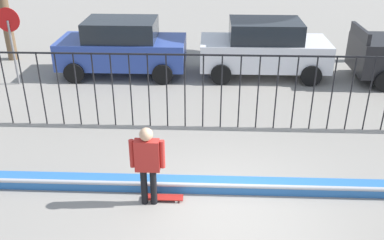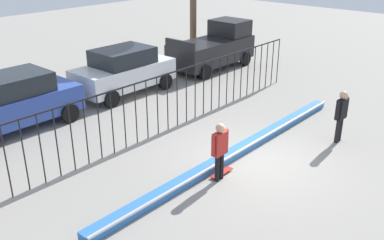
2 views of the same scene
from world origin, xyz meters
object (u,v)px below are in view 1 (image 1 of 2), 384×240
(skateboard, at_px, (163,197))
(stop_sign, at_px, (11,36))
(skateboarder, at_px, (147,160))
(parked_car_blue, at_px, (122,47))
(parked_car_white, at_px, (264,48))

(skateboard, relative_size, stop_sign, 0.32)
(skateboarder, height_order, stop_sign, stop_sign)
(stop_sign, bearing_deg, skateboard, -48.65)
(skateboarder, bearing_deg, skateboard, 14.51)
(skateboard, relative_size, parked_car_blue, 0.19)
(skateboarder, distance_m, stop_sign, 8.12)
(parked_car_blue, xyz_separation_m, parked_car_white, (4.84, 0.06, 0.00))
(skateboarder, distance_m, parked_car_white, 8.02)
(parked_car_white, bearing_deg, skateboarder, -108.20)
(parked_car_blue, bearing_deg, stop_sign, -156.58)
(skateboarder, distance_m, skateboard, 0.97)
(skateboarder, relative_size, parked_car_blue, 0.38)
(skateboarder, distance_m, parked_car_blue, 7.61)
(parked_car_blue, relative_size, stop_sign, 1.72)
(parked_car_white, distance_m, stop_sign, 8.25)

